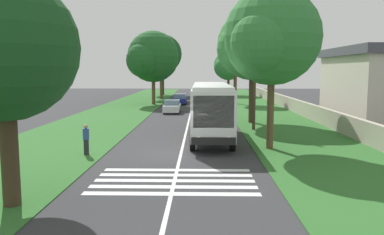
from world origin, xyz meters
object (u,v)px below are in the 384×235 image
object	(u,v)px
roadside_tree_right_1	(250,47)
trailing_car_0	(172,107)
trailing_car_2	(180,99)
roadside_tree_right_0	(270,39)
roadside_tree_left_3	(162,55)
utility_pole	(254,81)
coach_bus	(211,108)
pedestrian	(86,139)
roadside_tree_left_1	(2,52)
roadside_tree_right_3	(235,52)
roadside_tree_left_2	(160,63)
roadside_tree_left_0	(152,58)
roadside_building	(380,83)
roadside_tree_right_2	(228,66)
trailing_minibus_0	(204,89)
trailing_car_1	(207,103)

from	to	relation	value
roadside_tree_right_1	trailing_car_0	bearing A→B (deg)	41.47
trailing_car_2	roadside_tree_right_0	xyz separation A→B (m)	(-31.35, -6.87, 5.78)
roadside_tree_left_3	utility_pole	distance (m)	45.93
coach_bus	pedestrian	distance (m)	8.88
trailing_car_2	pedestrian	distance (m)	33.66
roadside_tree_left_1	utility_pole	size ratio (longest dim) A/B	1.07
roadside_tree_right_3	utility_pole	bearing A→B (deg)	178.78
trailing_car_2	roadside_tree_left_2	size ratio (longest dim) A/B	0.50
trailing_car_2	pedestrian	world-z (taller)	pedestrian
roadside_tree_left_0	trailing_car_0	bearing A→B (deg)	-161.35
roadside_tree_left_1	roadside_building	bearing A→B (deg)	-43.89
utility_pole	roadside_tree_left_2	bearing A→B (deg)	17.94
roadside_tree_right_0	roadside_tree_right_2	distance (m)	50.59
roadside_tree_left_3	roadside_building	xyz separation A→B (m)	(-37.61, -24.11, -4.09)
roadside_tree_left_0	roadside_tree_left_2	bearing A→B (deg)	-0.18
trailing_minibus_0	utility_pole	world-z (taller)	utility_pole
trailing_car_1	utility_pole	xyz separation A→B (m)	(-18.09, -3.36, 3.18)
roadside_tree_left_3	roadside_tree_right_2	xyz separation A→B (m)	(-1.14, -12.34, -2.14)
utility_pole	pedestrian	bearing A→B (deg)	132.42
trailing_minibus_0	pedestrian	world-z (taller)	trailing_minibus_0
coach_bus	roadside_tree_right_0	distance (m)	6.30
roadside_tree_right_1	utility_pole	xyz separation A→B (m)	(-4.31, 0.16, -2.81)
trailing_car_0	utility_pole	world-z (taller)	utility_pole
coach_bus	pedestrian	world-z (taller)	coach_bus
roadside_tree_right_2	coach_bus	bearing A→B (deg)	174.82
roadside_tree_left_2	utility_pole	xyz separation A→B (m)	(-33.19, -10.75, -2.03)
roadside_tree_right_3	coach_bus	bearing A→B (deg)	172.11
roadside_tree_left_0	roadside_tree_left_2	xyz separation A→B (m)	(10.16, -0.03, -0.43)
trailing_minibus_0	roadside_tree_right_3	xyz separation A→B (m)	(-10.57, -4.09, 5.65)
trailing_minibus_0	roadside_tree_left_1	bearing A→B (deg)	172.22
trailing_minibus_0	roadside_tree_left_3	world-z (taller)	roadside_tree_left_3
roadside_tree_right_3	roadside_tree_left_2	bearing A→B (deg)	52.51
trailing_car_0	trailing_car_2	distance (m)	11.18
coach_bus	roadside_tree_right_3	size ratio (longest dim) A/B	1.15
roadside_tree_left_0	roadside_tree_right_1	bearing A→B (deg)	-149.69
pedestrian	roadside_tree_left_0	bearing A→B (deg)	0.61
roadside_tree_right_3	roadside_tree_right_2	bearing A→B (deg)	-0.95
roadside_tree_left_0	roadside_tree_left_2	size ratio (longest dim) A/B	1.15
roadside_tree_left_0	roadside_tree_right_3	size ratio (longest dim) A/B	1.02
roadside_tree_right_0	roadside_tree_right_2	bearing A→B (deg)	-1.13
trailing_car_2	utility_pole	bearing A→B (deg)	-163.64
roadside_tree_left_0	roadside_building	distance (m)	28.67
roadside_tree_left_1	roadside_tree_right_3	bearing A→B (deg)	-14.99
trailing_car_2	roadside_tree_left_1	bearing A→B (deg)	174.87
roadside_tree_left_0	roadside_tree_left_1	world-z (taller)	roadside_tree_left_0
roadside_tree_right_0	pedestrian	world-z (taller)	roadside_tree_right_0
roadside_tree_right_3	roadside_building	bearing A→B (deg)	-145.91
pedestrian	roadside_tree_left_3	bearing A→B (deg)	1.14
roadside_tree_right_2	roadside_tree_right_3	distance (m)	18.72
roadside_tree_left_2	roadside_tree_right_1	size ratio (longest dim) A/B	0.87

